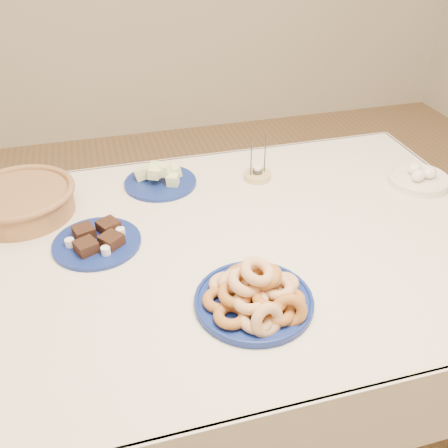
{
  "coord_description": "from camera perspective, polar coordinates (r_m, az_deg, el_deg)",
  "views": [
    {
      "loc": [
        -0.29,
        -1.09,
        1.59
      ],
      "look_at": [
        0.0,
        -0.05,
        0.85
      ],
      "focal_mm": 40.0,
      "sensor_mm": 36.0,
      "label": 1
    }
  ],
  "objects": [
    {
      "name": "wicker_basket",
      "position": [
        1.63,
        -22.22,
        2.53
      ],
      "size": [
        0.34,
        0.34,
        0.09
      ],
      "rotation": [
        0.0,
        0.0,
        -0.03
      ],
      "color": "brown",
      "rests_on": "dining_table"
    },
    {
      "name": "dining_table",
      "position": [
        1.47,
        -0.52,
        -5.54
      ],
      "size": [
        1.71,
        1.11,
        0.75
      ],
      "color": "brown",
      "rests_on": "ground"
    },
    {
      "name": "brownie_plate",
      "position": [
        1.44,
        -14.28,
        -1.85
      ],
      "size": [
        0.31,
        0.31,
        0.04
      ],
      "rotation": [
        0.0,
        0.0,
        0.31
      ],
      "color": "navy",
      "rests_on": "dining_table"
    },
    {
      "name": "donut_platter",
      "position": [
        1.2,
        3.63,
        -8.11
      ],
      "size": [
        0.32,
        0.32,
        0.13
      ],
      "rotation": [
        0.0,
        0.0,
        0.12
      ],
      "color": "navy",
      "rests_on": "dining_table"
    },
    {
      "name": "egg_bowl",
      "position": [
        1.8,
        21.38,
        4.85
      ],
      "size": [
        0.26,
        0.26,
        0.07
      ],
      "rotation": [
        0.0,
        0.0,
        0.37
      ],
      "color": "white",
      "rests_on": "dining_table"
    },
    {
      "name": "candle_holder",
      "position": [
        1.72,
        3.83,
        5.64
      ],
      "size": [
        0.11,
        0.11,
        0.16
      ],
      "rotation": [
        0.0,
        0.0,
        0.21
      ],
      "color": "tan",
      "rests_on": "dining_table"
    },
    {
      "name": "ground",
      "position": [
        1.95,
        -0.42,
        -20.17
      ],
      "size": [
        5.0,
        5.0,
        0.0
      ],
      "primitive_type": "plane",
      "color": "brown",
      "rests_on": "ground"
    },
    {
      "name": "melon_plate",
      "position": [
        1.69,
        -7.39,
        5.21
      ],
      "size": [
        0.25,
        0.25,
        0.08
      ],
      "rotation": [
        0.0,
        0.0,
        0.05
      ],
      "color": "navy",
      "rests_on": "dining_table"
    }
  ]
}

